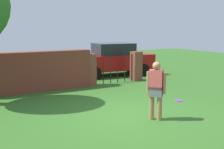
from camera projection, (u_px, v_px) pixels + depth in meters
name	position (u px, v px, depth m)	size (l,w,h in m)	color
ground_plane	(129.00, 115.00, 8.38)	(40.00, 40.00, 0.00)	#336623
brick_wall	(35.00, 72.00, 11.36)	(4.67, 0.50, 1.60)	brown
person	(156.00, 88.00, 7.82)	(0.39, 0.45, 1.62)	#9E704C
fence_gate	(114.00, 68.00, 13.20)	(2.91, 0.44, 1.40)	brown
car	(113.00, 59.00, 15.30)	(4.36, 2.29, 1.72)	#A51111
frisbee_purple	(178.00, 101.00, 9.99)	(0.27, 0.27, 0.02)	purple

